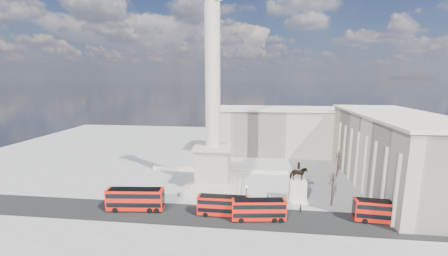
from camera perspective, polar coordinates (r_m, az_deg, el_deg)
ground at (r=66.81m, az=-2.87°, el=-13.67°), size 180.00×180.00×0.00m
asphalt_road at (r=57.29m, az=0.61°, el=-17.95°), size 120.00×9.00×0.01m
nelsons_column at (r=67.51m, az=-2.28°, el=-1.86°), size 14.00×14.00×49.85m
balustrade_wall at (r=81.34m, az=-1.02°, el=-8.78°), size 40.00×0.60×1.10m
building_east at (r=80.37m, az=32.09°, el=-4.10°), size 19.00×46.00×18.60m
building_northeast at (r=102.43m, az=11.92°, el=-0.51°), size 51.00×17.00×16.60m
red_bus_a at (r=61.43m, az=-17.86°, el=-13.88°), size 11.83×3.73×4.72m
red_bus_b at (r=56.77m, az=-0.18°, el=-15.79°), size 10.14×2.47×4.10m
red_bus_c at (r=55.53m, az=7.29°, el=-16.44°), size 10.60×3.68×4.21m
red_bus_d at (r=62.16m, az=30.36°, el=-14.74°), size 10.89×3.28×4.36m
victorian_lamp at (r=57.13m, az=4.68°, el=-14.14°), size 0.51×0.51×5.97m
equestrian_statue at (r=64.19m, az=15.05°, el=-11.89°), size 4.51×3.38×9.26m
bare_tree_near at (r=63.38m, az=21.70°, el=-9.72°), size 1.80×1.80×7.88m
bare_tree_mid at (r=72.39m, az=29.11°, el=-8.49°), size 1.82×1.82×6.89m
bare_tree_far at (r=82.97m, az=22.66°, el=-5.31°), size 1.85×1.85×7.55m
pedestrian_walking at (r=62.15m, az=9.70°, el=-14.94°), size 0.64×0.50×1.54m
pedestrian_standing at (r=60.52m, az=15.47°, el=-15.80°), size 1.07×1.01×1.74m
pedestrian_crossing at (r=63.80m, az=9.10°, el=-14.13°), size 0.58×1.07×1.74m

